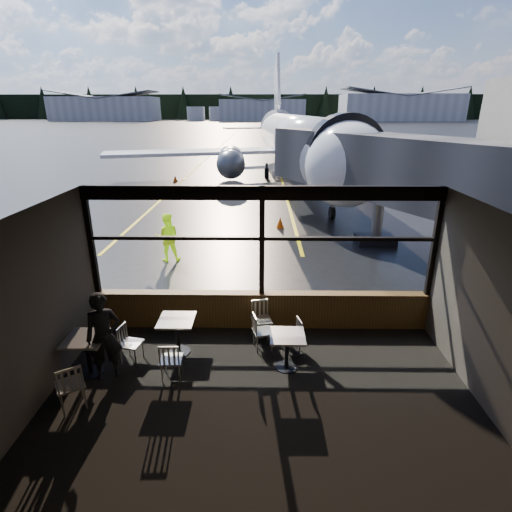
{
  "coord_description": "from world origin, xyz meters",
  "views": [
    {
      "loc": [
        -0.01,
        -8.69,
        5.08
      ],
      "look_at": [
        -0.15,
        1.0,
        1.5
      ],
      "focal_mm": 28.0,
      "sensor_mm": 36.0,
      "label": 1
    }
  ],
  "objects_px": {
    "ground_crew": "(167,237)",
    "cone_nose": "(280,223)",
    "cafe_table_mid": "(178,336)",
    "passenger": "(104,337)",
    "jet_bridge": "(363,189)",
    "chair_mid_s": "(171,360)",
    "chair_near_e": "(291,336)",
    "chair_left_s": "(70,385)",
    "chair_near_w": "(263,332)",
    "airliner": "(299,106)",
    "cone_wing": "(175,179)",
    "cafe_table_near": "(287,352)",
    "cafe_table_left": "(88,356)",
    "chair_near_n": "(261,320)",
    "chair_mid_w": "(131,344)"
  },
  "relations": [
    {
      "from": "jet_bridge",
      "to": "passenger",
      "type": "xyz_separation_m",
      "value": [
        -6.67,
        -7.49,
        -1.48
      ]
    },
    {
      "from": "ground_crew",
      "to": "cone_nose",
      "type": "bearing_deg",
      "value": -145.6
    },
    {
      "from": "chair_near_w",
      "to": "chair_near_n",
      "type": "xyz_separation_m",
      "value": [
        -0.03,
        0.46,
        0.02
      ]
    },
    {
      "from": "cafe_table_near",
      "to": "cone_wing",
      "type": "relative_size",
      "value": 1.64
    },
    {
      "from": "chair_mid_w",
      "to": "cone_wing",
      "type": "relative_size",
      "value": 1.79
    },
    {
      "from": "chair_near_w",
      "to": "chair_mid_w",
      "type": "xyz_separation_m",
      "value": [
        -2.78,
        -0.53,
        -0.01
      ]
    },
    {
      "from": "jet_bridge",
      "to": "ground_crew",
      "type": "bearing_deg",
      "value": -172.6
    },
    {
      "from": "chair_near_e",
      "to": "cafe_table_mid",
      "type": "bearing_deg",
      "value": 77.27
    },
    {
      "from": "jet_bridge",
      "to": "cafe_table_mid",
      "type": "relative_size",
      "value": 13.13
    },
    {
      "from": "chair_near_n",
      "to": "chair_mid_w",
      "type": "relative_size",
      "value": 1.07
    },
    {
      "from": "airliner",
      "to": "chair_near_w",
      "type": "height_order",
      "value": "airliner"
    },
    {
      "from": "airliner",
      "to": "chair_left_s",
      "type": "relative_size",
      "value": 35.62
    },
    {
      "from": "cafe_table_near",
      "to": "chair_near_e",
      "type": "bearing_deg",
      "value": 77.52
    },
    {
      "from": "jet_bridge",
      "to": "chair_mid_s",
      "type": "bearing_deg",
      "value": -125.39
    },
    {
      "from": "chair_near_e",
      "to": "chair_left_s",
      "type": "bearing_deg",
      "value": 99.99
    },
    {
      "from": "cone_nose",
      "to": "cafe_table_mid",
      "type": "bearing_deg",
      "value": -105.0
    },
    {
      "from": "cafe_table_mid",
      "to": "chair_left_s",
      "type": "relative_size",
      "value": 0.87
    },
    {
      "from": "cafe_table_near",
      "to": "cone_wing",
      "type": "height_order",
      "value": "cafe_table_near"
    },
    {
      "from": "chair_mid_w",
      "to": "chair_left_s",
      "type": "xyz_separation_m",
      "value": [
        -0.65,
        -1.41,
        0.05
      ]
    },
    {
      "from": "chair_mid_s",
      "to": "chair_mid_w",
      "type": "distance_m",
      "value": 1.13
    },
    {
      "from": "jet_bridge",
      "to": "chair_mid_s",
      "type": "height_order",
      "value": "jet_bridge"
    },
    {
      "from": "chair_near_n",
      "to": "cone_nose",
      "type": "relative_size",
      "value": 1.81
    },
    {
      "from": "cone_wing",
      "to": "chair_near_e",
      "type": "bearing_deg",
      "value": -72.11
    },
    {
      "from": "chair_near_w",
      "to": "cone_wing",
      "type": "height_order",
      "value": "chair_near_w"
    },
    {
      "from": "cone_wing",
      "to": "jet_bridge",
      "type": "bearing_deg",
      "value": -56.76
    },
    {
      "from": "chair_near_w",
      "to": "cone_wing",
      "type": "relative_size",
      "value": 1.82
    },
    {
      "from": "chair_mid_s",
      "to": "jet_bridge",
      "type": "bearing_deg",
      "value": 52.23
    },
    {
      "from": "chair_mid_w",
      "to": "passenger",
      "type": "xyz_separation_m",
      "value": [
        -0.33,
        -0.5,
        0.49
      ]
    },
    {
      "from": "jet_bridge",
      "to": "chair_near_w",
      "type": "relative_size",
      "value": 12.65
    },
    {
      "from": "chair_near_e",
      "to": "cone_wing",
      "type": "bearing_deg",
      "value": 3.86
    },
    {
      "from": "cafe_table_mid",
      "to": "cone_nose",
      "type": "bearing_deg",
      "value": 75.0
    },
    {
      "from": "cafe_table_left",
      "to": "chair_near_w",
      "type": "xyz_separation_m",
      "value": [
        3.51,
        0.95,
        0.01
      ]
    },
    {
      "from": "chair_near_e",
      "to": "ground_crew",
      "type": "bearing_deg",
      "value": 20.81
    },
    {
      "from": "cafe_table_left",
      "to": "passenger",
      "type": "bearing_deg",
      "value": -10.55
    },
    {
      "from": "cafe_table_mid",
      "to": "passenger",
      "type": "relative_size",
      "value": 0.46
    },
    {
      "from": "cafe_table_mid",
      "to": "chair_near_w",
      "type": "xyz_separation_m",
      "value": [
        1.86,
        0.19,
        0.02
      ]
    },
    {
      "from": "chair_near_e",
      "to": "chair_mid_s",
      "type": "relative_size",
      "value": 0.92
    },
    {
      "from": "chair_left_s",
      "to": "airliner",
      "type": "bearing_deg",
      "value": 42.49
    },
    {
      "from": "ground_crew",
      "to": "chair_mid_w",
      "type": "bearing_deg",
      "value": 84.61
    },
    {
      "from": "jet_bridge",
      "to": "cafe_table_near",
      "type": "relative_size",
      "value": 14.02
    },
    {
      "from": "jet_bridge",
      "to": "chair_mid_s",
      "type": "distance_m",
      "value": 9.48
    },
    {
      "from": "cafe_table_left",
      "to": "cone_wing",
      "type": "relative_size",
      "value": 1.77
    },
    {
      "from": "chair_mid_w",
      "to": "cone_nose",
      "type": "relative_size",
      "value": 1.69
    },
    {
      "from": "chair_mid_w",
      "to": "ground_crew",
      "type": "relative_size",
      "value": 0.5
    },
    {
      "from": "cafe_table_mid",
      "to": "passenger",
      "type": "height_order",
      "value": "passenger"
    },
    {
      "from": "chair_near_w",
      "to": "cafe_table_mid",
      "type": "bearing_deg",
      "value": -98.86
    },
    {
      "from": "cone_nose",
      "to": "ground_crew",
      "type": "bearing_deg",
      "value": -134.88
    },
    {
      "from": "chair_near_w",
      "to": "ground_crew",
      "type": "bearing_deg",
      "value": -163.6
    },
    {
      "from": "chair_left_s",
      "to": "cone_wing",
      "type": "height_order",
      "value": "chair_left_s"
    },
    {
      "from": "cafe_table_left",
      "to": "passenger",
      "type": "xyz_separation_m",
      "value": [
        0.41,
        -0.08,
        0.49
      ]
    }
  ]
}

